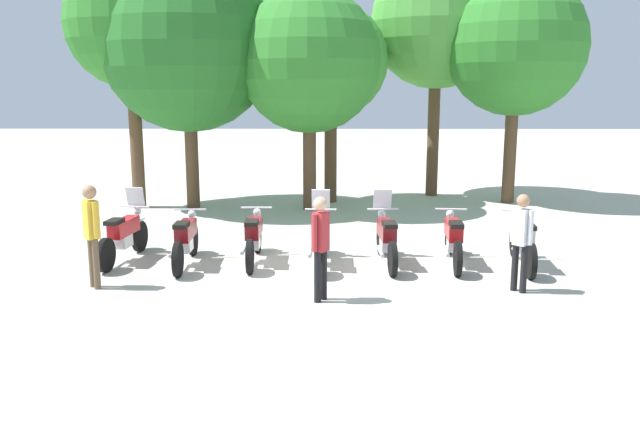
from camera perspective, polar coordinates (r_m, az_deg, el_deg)
name	(u,v)px	position (r m, az deg, el deg)	size (l,w,h in m)	color
ground_plane	(320,264)	(12.58, -0.02, -4.46)	(80.00, 80.00, 0.00)	#BCB7A8
motorcycle_0	(124,235)	(13.31, -16.70, -1.79)	(0.66, 2.19, 1.37)	black
motorcycle_1	(186,239)	(12.71, -11.62, -2.20)	(0.62, 2.19, 0.99)	black
motorcycle_2	(254,237)	(12.72, -5.78, -2.01)	(0.62, 2.19, 0.99)	black
motorcycle_3	(320,238)	(12.47, -0.03, -2.16)	(0.62, 2.19, 1.37)	black
motorcycle_4	(386,238)	(12.56, 5.79, -2.12)	(0.62, 2.19, 1.37)	black
motorcycle_5	(453,239)	(12.74, 11.52, -2.16)	(0.62, 2.19, 0.99)	black
motorcycle_6	(522,241)	(12.90, 17.22, -2.27)	(0.62, 2.19, 0.99)	black
person_0	(521,236)	(11.22, 17.13, -1.85)	(0.33, 0.35, 1.64)	black
person_1	(92,228)	(11.56, -19.26, -1.19)	(0.33, 0.35, 1.76)	brown
person_2	(321,241)	(10.26, 0.05, -2.38)	(0.31, 0.38, 1.68)	black
tree_0	(130,24)	(18.92, -16.21, 15.53)	(3.48, 3.48, 6.76)	brown
tree_1	(188,45)	(18.49, -11.45, 14.18)	(4.69, 4.69, 6.79)	brown
tree_2	(309,61)	(17.81, -0.94, 13.10)	(3.83, 3.83, 5.93)	brown
tree_3	(331,61)	(19.06, 0.95, 13.10)	(3.26, 3.26, 5.70)	brown
tree_4	(437,23)	(20.60, 10.14, 16.01)	(3.94, 3.94, 7.20)	brown
tree_5	(516,46)	(19.77, 16.69, 13.82)	(3.96, 3.96, 6.47)	brown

